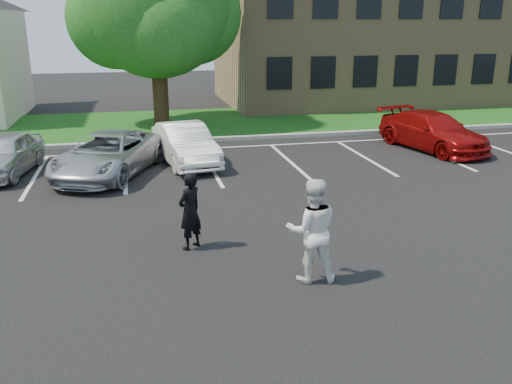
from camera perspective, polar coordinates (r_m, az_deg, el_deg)
ground_plane at (r=11.00m, az=1.16°, el=-7.77°), size 90.00×90.00×0.00m
curb at (r=22.27m, az=-6.26°, el=5.47°), size 40.00×0.30×0.15m
grass_strip at (r=26.18m, az=-7.29°, el=7.17°), size 44.00×8.00×0.08m
stall_lines at (r=19.56m, az=-1.12°, el=3.67°), size 34.00×5.36×0.01m
office_building at (r=35.64m, az=15.32°, el=16.11°), size 22.40×10.40×8.30m
tree at (r=25.48m, az=-10.30°, el=18.76°), size 7.80×7.20×8.80m
man_black_suit at (r=11.60m, az=-6.97°, el=-2.02°), size 0.73×0.71×1.69m
man_white_shirt at (r=10.11m, az=5.91°, el=-4.04°), size 1.07×0.89×2.00m
car_silver_west at (r=19.00m, az=-24.95°, el=3.63°), size 2.22×4.10×1.32m
car_silver_minivan at (r=17.77m, az=-15.33°, el=3.83°), size 3.96×5.35×1.35m
car_white_sedan at (r=18.71m, az=-7.47°, el=5.02°), size 2.13×4.34×1.37m
car_red_compact at (r=21.75m, az=18.11°, el=6.10°), size 2.97×5.13×1.40m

